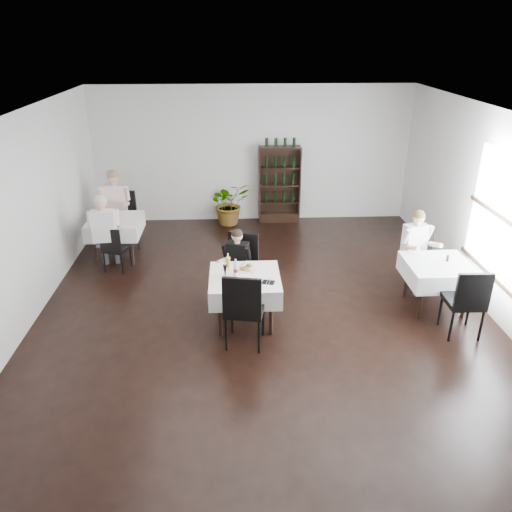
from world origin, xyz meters
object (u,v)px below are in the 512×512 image
(wine_shelf, at_px, (279,185))
(main_table, at_px, (245,285))
(potted_tree, at_px, (229,203))
(diner_main, at_px, (236,261))

(wine_shelf, xyz_separation_m, main_table, (-0.90, -4.31, -0.23))
(main_table, xyz_separation_m, potted_tree, (-0.23, 4.20, -0.14))
(wine_shelf, distance_m, main_table, 4.41)
(potted_tree, xyz_separation_m, diner_main, (0.12, -3.54, 0.23))
(main_table, bearing_deg, diner_main, 99.98)
(wine_shelf, relative_size, main_table, 1.70)
(wine_shelf, relative_size, diner_main, 1.42)
(wine_shelf, distance_m, potted_tree, 1.20)
(potted_tree, height_order, diner_main, diner_main)
(main_table, height_order, diner_main, diner_main)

